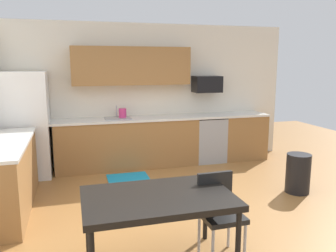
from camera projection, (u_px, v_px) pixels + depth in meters
name	position (u px, v px, depth m)	size (l,w,h in m)	color
ground_plane	(189.00, 214.00, 4.49)	(12.00, 12.00, 0.00)	#9E6B38
wall_back	(145.00, 94.00, 6.75)	(5.80, 0.10, 2.70)	silver
cabinet_run_back	(128.00, 144.00, 6.47)	(2.65, 0.60, 0.90)	olive
cabinet_run_back_right	(241.00, 137.00, 7.10)	(0.90, 0.60, 0.90)	olive
cabinet_run_left	(6.00, 178.00, 4.55)	(0.60, 2.00, 0.90)	olive
countertop_back	(149.00, 118.00, 6.50)	(4.80, 0.64, 0.04)	silver
countertop_left	(3.00, 143.00, 4.46)	(0.64, 2.00, 0.04)	silver
upper_cabinets_back	(132.00, 66.00, 6.36)	(2.20, 0.34, 0.70)	olive
refrigerator	(26.00, 125.00, 5.84)	(0.76, 0.70, 1.81)	white
oven_range	(208.00, 138.00, 6.90)	(0.60, 0.60, 0.91)	#999BA0
microwave	(207.00, 84.00, 6.80)	(0.54, 0.36, 0.32)	black
sink_basin	(118.00, 122.00, 6.35)	(0.48, 0.40, 0.14)	#A5A8AD
sink_faucet	(117.00, 112.00, 6.49)	(0.02, 0.02, 0.24)	#B2B5BA
dining_table	(158.00, 201.00, 3.21)	(1.40, 0.90, 0.74)	black
chair_near_table	(219.00, 208.00, 3.46)	(0.41, 0.41, 0.85)	black
trash_bin	(298.00, 173.00, 5.20)	(0.36, 0.36, 0.60)	black
floor_mat	(128.00, 178.00, 5.90)	(0.70, 0.50, 0.01)	#198CBF
kettle	(123.00, 114.00, 6.39)	(0.14, 0.14, 0.20)	#CC3372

